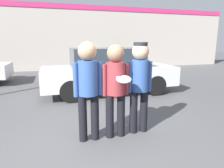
# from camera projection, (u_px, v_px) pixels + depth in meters

# --- Properties ---
(ground_plane) EXTENTS (56.00, 56.00, 0.00)m
(ground_plane) POSITION_uv_depth(u_px,v_px,m) (97.00, 142.00, 3.58)
(ground_plane) COLOR #4C4C4F
(storefront_building) EXTENTS (24.00, 0.22, 4.05)m
(storefront_building) POSITION_uv_depth(u_px,v_px,m) (61.00, 37.00, 12.48)
(storefront_building) COLOR #B2A89E
(storefront_building) RESTS_ON ground
(person_left) EXTENTS (0.51, 0.34, 1.77)m
(person_left) POSITION_uv_depth(u_px,v_px,m) (88.00, 83.00, 3.46)
(person_left) COLOR black
(person_left) RESTS_ON ground
(person_middle_with_frisbee) EXTENTS (0.51, 0.55, 1.72)m
(person_middle_with_frisbee) POSITION_uv_depth(u_px,v_px,m) (116.00, 83.00, 3.60)
(person_middle_with_frisbee) COLOR black
(person_middle_with_frisbee) RESTS_ON ground
(person_right) EXTENTS (0.50, 0.33, 1.76)m
(person_right) POSITION_uv_depth(u_px,v_px,m) (140.00, 79.00, 3.79)
(person_right) COLOR black
(person_right) RESTS_ON ground
(parked_car_near) EXTENTS (4.52, 1.79, 1.56)m
(parked_car_near) POSITION_uv_depth(u_px,v_px,m) (108.00, 71.00, 6.92)
(parked_car_near) COLOR silver
(parked_car_near) RESTS_ON ground
(shrub) EXTENTS (1.21, 1.21, 1.21)m
(shrub) POSITION_uv_depth(u_px,v_px,m) (109.00, 60.00, 12.85)
(shrub) COLOR #387A3D
(shrub) RESTS_ON ground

